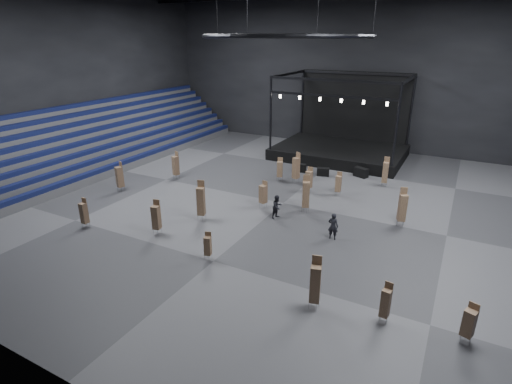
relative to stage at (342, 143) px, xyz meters
The scene contains 29 objects.
floor 16.30m from the stage, 90.00° to the right, with size 50.00×50.00×0.00m, color #49494B.
wall_back 8.93m from the stage, 90.00° to the left, with size 50.00×0.20×18.00m, color black.
wall_front 37.99m from the stage, 90.00° to the right, with size 50.00×0.20×18.00m, color black.
wall_left 30.75m from the stage, 147.00° to the right, with size 0.20×42.00×18.00m, color black.
bleachers_left 28.10m from the stage, 144.71° to the right, with size 7.20×40.00×6.40m.
stage is the anchor object (origin of this frame).
truss_ring 19.93m from the stage, 90.00° to the right, with size 12.30×12.30×5.15m.
flight_case_left 8.12m from the stage, 104.16° to the right, with size 1.24×0.62×0.83m, color black.
flight_case_mid 8.02m from the stage, 85.96° to the right, with size 1.20×0.60×0.80m, color black.
flight_case_right 7.67m from the stage, 58.50° to the right, with size 1.37×0.69×0.92m, color black.
chair_stack_0 17.86m from the stage, 93.53° to the right, with size 0.63×0.63×2.25m.
chair_stack_1 11.13m from the stage, 95.52° to the right, with size 0.71×0.71×2.94m.
chair_stack_2 29.22m from the stage, 111.76° to the right, with size 0.44×0.44×2.27m.
chair_stack_3 19.49m from the stage, 127.21° to the right, with size 0.64×0.64×2.71m.
chair_stack_4 22.50m from the stage, 100.56° to the right, with size 0.70×0.70×3.13m.
chair_stack_5 28.99m from the stage, 75.88° to the right, with size 0.62×0.62×2.96m.
chair_stack_6 26.67m from the stage, 90.92° to the right, with size 0.52×0.52×1.84m.
chair_stack_7 30.61m from the stage, 62.77° to the right, with size 0.62×0.62×2.04m.
chair_stack_8 24.90m from the stage, 124.20° to the right, with size 0.72×0.72×2.75m.
chair_stack_9 12.88m from the stage, 74.42° to the right, with size 0.47×0.47×2.13m.
chair_stack_10 18.61m from the stage, 59.94° to the right, with size 0.69×0.69×2.95m.
chair_stack_11 10.53m from the stage, 51.38° to the right, with size 0.55×0.55×2.81m.
chair_stack_12 17.20m from the stage, 82.50° to the right, with size 0.71×0.71×3.04m.
chair_stack_13 26.08m from the stage, 102.24° to the right, with size 0.60×0.60×2.55m.
chair_stack_14 29.45m from the stage, 69.25° to the right, with size 0.47×0.47×2.19m.
chair_stack_15 11.62m from the stage, 103.13° to the right, with size 0.66×0.66×2.27m.
chair_stack_16 12.87m from the stage, 85.98° to the right, with size 0.54×0.54×2.30m.
man_center 21.17m from the stage, 74.76° to the right, with size 0.70×0.46×1.91m, color black.
crew_member 19.12m from the stage, 87.76° to the right, with size 0.89×0.69×1.83m, color black.
Camera 1 is at (12.40, -28.19, 12.96)m, focal length 28.00 mm.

